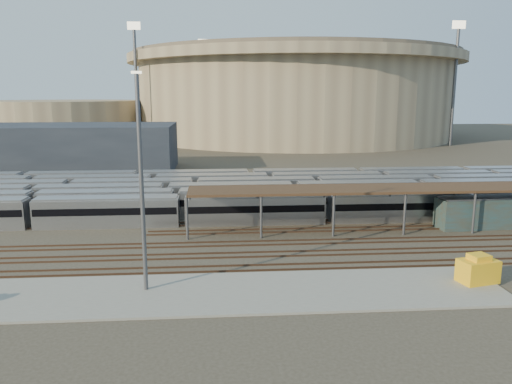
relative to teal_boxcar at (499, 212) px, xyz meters
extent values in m
plane|color=#383026|center=(-31.11, -4.00, -1.89)|extent=(420.00, 420.00, 0.00)
cube|color=gray|center=(-36.11, -19.00, -1.79)|extent=(50.00, 9.00, 0.20)
cube|color=#ADADB2|center=(-21.35, 4.00, -0.09)|extent=(112.00, 2.90, 3.60)
cube|color=#ADADB2|center=(-22.43, 8.20, -0.09)|extent=(112.00, 2.90, 3.60)
cube|color=#ADADB2|center=(-24.26, 12.40, -0.09)|extent=(112.00, 2.90, 3.60)
cube|color=#ADADB2|center=(-39.04, 16.60, -0.09)|extent=(112.00, 2.90, 3.60)
cube|color=#ADADB2|center=(-27.08, 20.80, -0.09)|extent=(112.00, 2.90, 3.60)
cube|color=#ADADB2|center=(-29.96, 25.00, -0.09)|extent=(112.00, 2.90, 3.60)
cylinder|color=#515155|center=(-39.11, -2.70, 0.61)|extent=(0.30, 0.30, 5.00)
cylinder|color=#515155|center=(-39.11, 2.70, 0.61)|extent=(0.30, 0.30, 5.00)
cylinder|color=#515155|center=(-30.53, -2.70, 0.61)|extent=(0.30, 0.30, 5.00)
cylinder|color=#515155|center=(-30.53, 2.70, 0.61)|extent=(0.30, 0.30, 5.00)
cylinder|color=#515155|center=(-21.96, -2.70, 0.61)|extent=(0.30, 0.30, 5.00)
cylinder|color=#515155|center=(-21.96, 2.70, 0.61)|extent=(0.30, 0.30, 5.00)
cylinder|color=#515155|center=(-13.39, -2.70, 0.61)|extent=(0.30, 0.30, 5.00)
cylinder|color=#515155|center=(-13.39, 2.70, 0.61)|extent=(0.30, 0.30, 5.00)
cylinder|color=#515155|center=(-4.82, -2.70, 0.61)|extent=(0.30, 0.30, 5.00)
cylinder|color=#515155|center=(-4.82, 2.70, 0.61)|extent=(0.30, 0.30, 5.00)
cube|color=#362516|center=(-9.11, 0.00, 3.26)|extent=(60.00, 6.00, 0.30)
cube|color=#4C3323|center=(-31.11, -5.75, -1.80)|extent=(170.00, 0.12, 0.18)
cube|color=#4C3323|center=(-31.11, -4.25, -1.80)|extent=(170.00, 0.12, 0.18)
cube|color=#4C3323|center=(-31.11, -9.75, -1.80)|extent=(170.00, 0.12, 0.18)
cube|color=#4C3323|center=(-31.11, -8.25, -1.80)|extent=(170.00, 0.12, 0.18)
cube|color=#4C3323|center=(-31.11, -13.75, -1.80)|extent=(170.00, 0.12, 0.18)
cube|color=#4C3323|center=(-31.11, -12.25, -1.80)|extent=(170.00, 0.12, 0.18)
cylinder|color=#9A8868|center=(-6.11, 136.00, 12.11)|extent=(116.00, 116.00, 28.00)
cylinder|color=#9A8868|center=(-6.11, 136.00, 27.61)|extent=(124.00, 124.00, 3.00)
cylinder|color=brown|center=(-6.11, 136.00, 29.86)|extent=(120.00, 120.00, 1.50)
cylinder|color=#9A8868|center=(-91.11, 126.00, 5.11)|extent=(56.00, 56.00, 14.00)
cube|color=#1E232D|center=(-66.11, 51.00, 3.11)|extent=(42.00, 20.00, 10.00)
cylinder|color=#515155|center=(-61.11, 106.00, 16.11)|extent=(1.00, 1.00, 36.00)
cube|color=#FFF2CC|center=(-61.11, 106.00, 35.31)|extent=(4.00, 0.60, 2.40)
cylinder|color=#515155|center=(38.89, 96.00, 16.11)|extent=(1.00, 1.00, 36.00)
cube|color=#FFF2CC|center=(38.89, 96.00, 35.31)|extent=(4.00, 0.60, 2.40)
cylinder|color=#515155|center=(-41.11, 156.00, 16.11)|extent=(1.00, 1.00, 36.00)
cube|color=#FFF2CC|center=(-41.11, 156.00, 35.31)|extent=(4.00, 0.60, 2.40)
cube|color=#214852|center=(0.00, 0.00, 0.00)|extent=(16.35, 4.13, 3.78)
cylinder|color=#515155|center=(-41.74, -17.96, 7.31)|extent=(0.36, 0.36, 18.00)
cube|color=#FFF2CC|center=(-41.74, -17.96, 16.41)|extent=(0.81, 0.34, 0.20)
cube|color=#EFAD16|center=(-12.61, -18.49, -0.67)|extent=(3.65, 2.74, 2.05)
camera|label=1|loc=(-35.40, -58.82, 14.85)|focal=35.00mm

